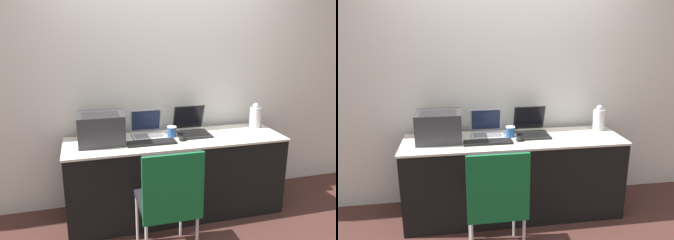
{
  "view_description": "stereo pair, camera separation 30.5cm",
  "coord_description": "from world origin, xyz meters",
  "views": [
    {
      "loc": [
        -0.83,
        -2.56,
        1.79
      ],
      "look_at": [
        -0.07,
        0.32,
        0.96
      ],
      "focal_mm": 35.0,
      "sensor_mm": 36.0,
      "label": 1
    },
    {
      "loc": [
        -0.53,
        -2.62,
        1.79
      ],
      "look_at": [
        -0.07,
        0.32,
        0.96
      ],
      "focal_mm": 35.0,
      "sensor_mm": 36.0,
      "label": 2
    }
  ],
  "objects": [
    {
      "name": "mouse",
      "position": [
        0.04,
        0.2,
        0.8
      ],
      "size": [
        0.07,
        0.05,
        0.04
      ],
      "color": "black",
      "rests_on": "table"
    },
    {
      "name": "laptop_right",
      "position": [
        0.19,
        0.4,
        0.84
      ],
      "size": [
        0.32,
        0.35,
        0.26
      ],
      "color": "black",
      "rests_on": "table"
    },
    {
      "name": "coffee_cup",
      "position": [
        -0.02,
        0.36,
        0.83
      ],
      "size": [
        0.09,
        0.09,
        0.1
      ],
      "color": "#285699",
      "rests_on": "table"
    },
    {
      "name": "table",
      "position": [
        0.0,
        0.29,
        0.39
      ],
      "size": [
        2.09,
        0.6,
        0.78
      ],
      "color": "black",
      "rests_on": "ground_plane"
    },
    {
      "name": "ground_plane",
      "position": [
        0.0,
        0.0,
        0.0
      ],
      "size": [
        14.0,
        14.0,
        0.0
      ],
      "primitive_type": "plane",
      "color": "#472823"
    },
    {
      "name": "chair",
      "position": [
        -0.26,
        -0.44,
        0.6
      ],
      "size": [
        0.45,
        0.48,
        0.97
      ],
      "color": "black",
      "rests_on": "ground_plane"
    },
    {
      "name": "metal_pitcher",
      "position": [
        0.91,
        0.44,
        0.9
      ],
      "size": [
        0.12,
        0.12,
        0.26
      ],
      "color": "silver",
      "rests_on": "table"
    },
    {
      "name": "wall_back",
      "position": [
        0.0,
        0.69,
        1.3
      ],
      "size": [
        8.0,
        0.05,
        2.6
      ],
      "color": "silver",
      "rests_on": "ground_plane"
    },
    {
      "name": "laptop_left",
      "position": [
        -0.24,
        0.45,
        0.84
      ],
      "size": [
        0.31,
        0.29,
        0.24
      ],
      "color": "#B7B7BC",
      "rests_on": "table"
    },
    {
      "name": "printer",
      "position": [
        -0.7,
        0.33,
        0.93
      ],
      "size": [
        0.41,
        0.33,
        0.28
      ],
      "color": "#333338",
      "rests_on": "table"
    },
    {
      "name": "external_keyboard",
      "position": [
        -0.26,
        0.2,
        0.79
      ],
      "size": [
        0.44,
        0.14,
        0.02
      ],
      "color": "black",
      "rests_on": "table"
    }
  ]
}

